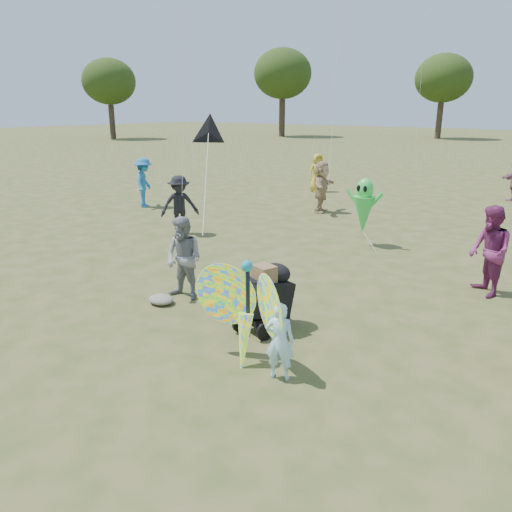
% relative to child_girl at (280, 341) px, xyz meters
% --- Properties ---
extents(ground, '(160.00, 160.00, 0.00)m').
position_rel_child_girl_xyz_m(ground, '(-1.26, -0.13, -0.54)').
color(ground, '#51592B').
rests_on(ground, ground).
extents(child_girl, '(0.46, 0.39, 1.07)m').
position_rel_child_girl_xyz_m(child_girl, '(0.00, 0.00, 0.00)').
color(child_girl, '#B4ECFF').
rests_on(child_girl, ground).
extents(adult_man, '(0.81, 0.66, 1.56)m').
position_rel_child_girl_xyz_m(adult_man, '(-3.06, 1.27, 0.24)').
color(adult_man, gray).
rests_on(adult_man, ground).
extents(grey_bag, '(0.50, 0.41, 0.16)m').
position_rel_child_girl_xyz_m(grey_bag, '(-3.22, 0.81, -0.46)').
color(grey_bag, gray).
rests_on(grey_bag, ground).
extents(crowd_b, '(1.11, 1.22, 1.64)m').
position_rel_child_girl_xyz_m(crowd_b, '(-6.73, 4.70, 0.29)').
color(crowd_b, black).
rests_on(crowd_b, ground).
extents(crowd_d, '(0.92, 1.67, 1.72)m').
position_rel_child_girl_xyz_m(crowd_d, '(-5.12, 9.73, 0.32)').
color(crowd_d, tan).
rests_on(crowd_d, ground).
extents(crowd_e, '(1.04, 1.06, 1.73)m').
position_rel_child_girl_xyz_m(crowd_e, '(1.35, 4.91, 0.33)').
color(crowd_e, '#78285B').
rests_on(crowd_e, ground).
extents(crowd_g, '(0.83, 0.92, 1.58)m').
position_rel_child_girl_xyz_m(crowd_g, '(-7.46, 13.34, 0.25)').
color(crowd_g, gold).
rests_on(crowd_g, ground).
extents(crowd_i, '(1.18, 1.29, 1.74)m').
position_rel_child_girl_xyz_m(crowd_i, '(-10.57, 6.68, 0.33)').
color(crowd_i, '#206FAD').
rests_on(crowd_i, ground).
extents(jogging_stroller, '(0.69, 1.12, 1.09)m').
position_rel_child_girl_xyz_m(jogging_stroller, '(-1.06, 1.16, 0.08)').
color(jogging_stroller, black).
rests_on(jogging_stroller, ground).
extents(butterfly_kite, '(1.74, 0.75, 1.69)m').
position_rel_child_girl_xyz_m(butterfly_kite, '(-0.62, 0.07, 0.20)').
color(butterfly_kite, red).
rests_on(butterfly_kite, ground).
extents(delta_kite_rig, '(1.89, 2.09, 2.09)m').
position_rel_child_girl_xyz_m(delta_kite_rig, '(-4.09, 3.13, 2.38)').
color(delta_kite_rig, black).
rests_on(delta_kite_rig, ground).
extents(alien_kite, '(1.12, 0.69, 1.74)m').
position_rel_child_girl_xyz_m(alien_kite, '(-2.12, 6.73, 0.43)').
color(alien_kite, '#32D64B').
rests_on(alien_kite, ground).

